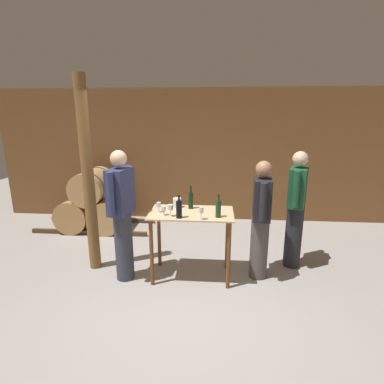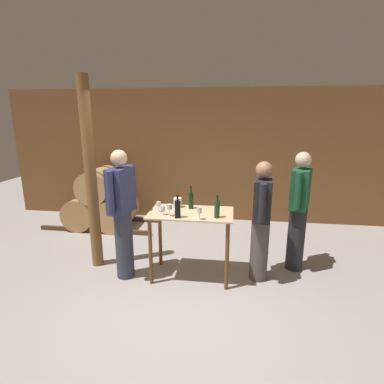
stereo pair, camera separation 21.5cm
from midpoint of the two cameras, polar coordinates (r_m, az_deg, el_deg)
The scene contains 16 objects.
ground_plane at distance 3.97m, azimuth -0.70°, elevation -18.83°, with size 14.00×14.00×0.00m, color #9E9993.
back_wall at distance 6.23m, azimuth 3.21°, elevation 6.86°, with size 8.40×0.05×2.70m.
barrel_rack at distance 6.17m, azimuth -15.99°, elevation -2.00°, with size 2.20×0.87×1.18m.
tasting_table at distance 4.02m, azimuth 1.35°, elevation -6.48°, with size 1.11×0.64×0.93m.
wooden_post at distance 4.38m, azimuth -17.42°, elevation 2.88°, with size 0.16×0.16×2.70m.
wine_bottle_far_left at distance 3.72m, azimuth -1.10°, elevation -3.24°, with size 0.07×0.07×0.29m.
wine_bottle_left at distance 4.08m, azimuth 1.32°, elevation -1.53°, with size 0.07×0.07×0.31m.
wine_bottle_center at distance 3.74m, azimuth 6.43°, elevation -3.19°, with size 0.07×0.07×0.29m.
wine_glass_near_left at distance 3.96m, azimuth -4.84°, elevation -2.41°, with size 0.06×0.06×0.14m.
wine_glass_near_center at distance 3.84m, azimuth -3.99°, elevation -3.13°, with size 0.06×0.06×0.12m.
wine_glass_near_right at distance 3.79m, azimuth -2.69°, elevation -2.92°, with size 0.07×0.07×0.15m.
wine_glass_far_side at distance 3.65m, azimuth 3.12°, elevation -3.57°, with size 0.06×0.06×0.16m.
ice_bucket at distance 4.15m, azimuth -1.27°, elevation -2.03°, with size 0.11×0.11×0.13m.
person_host at distance 4.47m, azimuth 20.96°, elevation -3.12°, with size 0.34×0.56×1.70m.
person_visitor_with_scarf at distance 4.04m, azimuth -11.66°, elevation -3.82°, with size 0.29×0.58×1.76m.
person_visitor_bearded at distance 4.05m, azimuth 14.51°, elevation -5.10°, with size 0.25×0.59×1.62m.
Camera 2 is at (0.60, -3.26, 2.19)m, focal length 28.00 mm.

